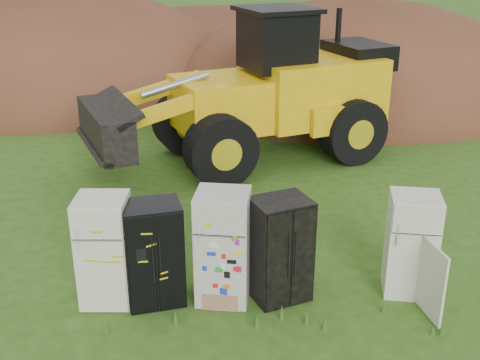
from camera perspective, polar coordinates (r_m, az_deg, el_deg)
The scene contains 10 objects.
ground at distance 9.93m, azimuth 1.70°, elevation -10.87°, with size 120.00×120.00×0.00m, color #2A5015.
fridge_leftmost at distance 9.62m, azimuth -12.70°, elevation -6.51°, with size 0.78×0.75×1.77m, color silver, non-canonical shape.
fridge_black_side at distance 9.49m, azimuth -8.19°, elevation -6.90°, with size 0.88×0.69×1.68m, color black, non-canonical shape.
fridge_sticker at distance 9.42m, azimuth -1.63°, elevation -6.35°, with size 0.82×0.75×1.83m, color silver, non-canonical shape.
fridge_dark_mid at distance 9.51m, azimuth 3.82°, elevation -6.57°, with size 0.87×0.71×1.70m, color black, non-canonical shape.
fridge_open_door at distance 10.01m, azimuth 15.93°, elevation -5.90°, with size 0.77×0.71×1.69m, color silver, non-canonical shape.
wheel_loader at distance 15.06m, azimuth 0.11°, elevation 8.67°, with size 7.89×3.20×3.82m, color yellow, non-canonical shape.
dirt_mound_right at distance 21.72m, azimuth 10.58°, elevation 7.31°, with size 13.18×9.67×7.07m, color #4A2817.
dirt_mound_left at distance 24.25m, azimuth -17.72°, elevation 8.17°, with size 15.45×11.58×7.57m, color #4A2817.
dirt_mound_back at distance 26.20m, azimuth -2.68°, elevation 10.16°, with size 16.15×10.77×5.47m, color #4A2817.
Camera 1 is at (-0.74, -8.30, 5.40)m, focal length 45.00 mm.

